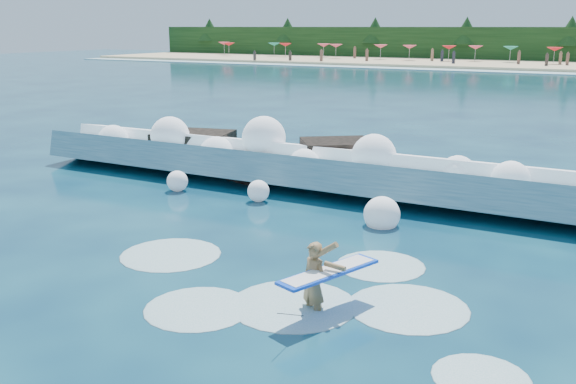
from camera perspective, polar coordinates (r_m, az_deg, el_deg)
name	(u,v)px	position (r m, az deg, el deg)	size (l,w,h in m)	color
ground	(189,254)	(15.01, -8.77, -5.43)	(200.00, 200.00, 0.00)	#082640
beach	(567,66)	(89.68, 23.56, 10.21)	(140.00, 20.00, 0.40)	tan
wet_band	(556,73)	(78.76, 22.72, 9.74)	(140.00, 5.00, 0.08)	silver
breaking_wave	(291,167)	(21.16, 0.28, 2.23)	(19.10, 2.93, 1.65)	teal
rock_cluster	(253,158)	(22.97, -3.14, 3.01)	(8.71, 3.68, 1.59)	black
surfer_with_board	(317,281)	(11.78, 2.59, -7.92)	(1.21, 2.80, 1.58)	olive
wave_spray	(276,154)	(21.15, -1.05, 3.44)	(15.41, 4.67, 2.28)	white
surf_foam	(292,291)	(12.84, 0.40, -8.78)	(9.35, 5.70, 0.12)	silver
beach_umbrellas	(571,49)	(91.07, 23.82, 11.53)	(110.91, 6.40, 0.50)	#DB4059
beachgoers	(519,59)	(86.54, 19.86, 11.05)	(100.96, 11.67, 1.93)	#3F332D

